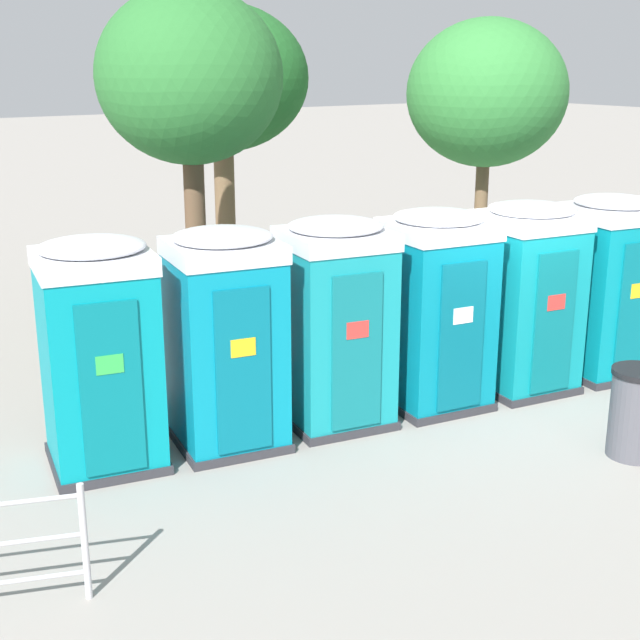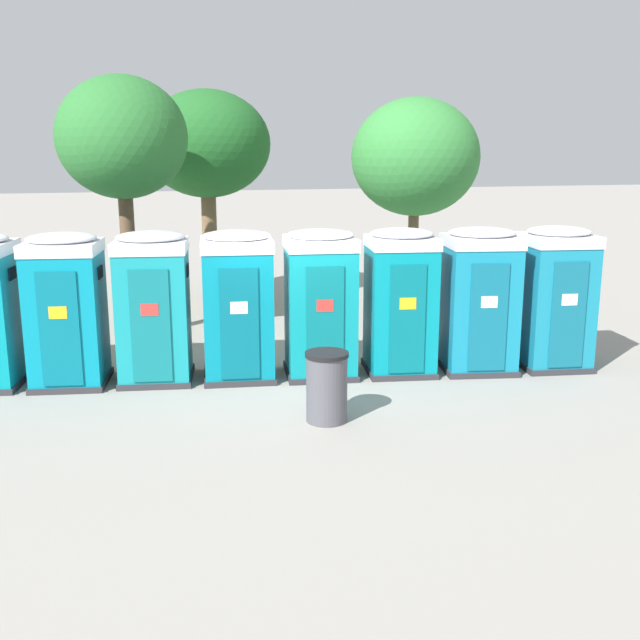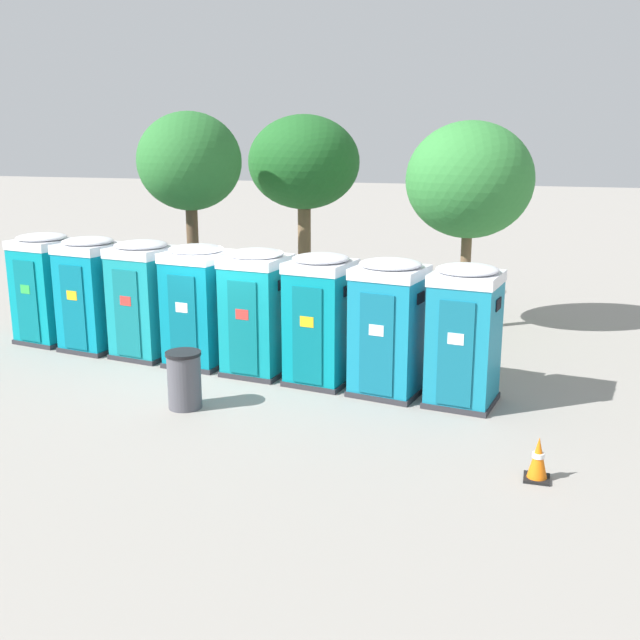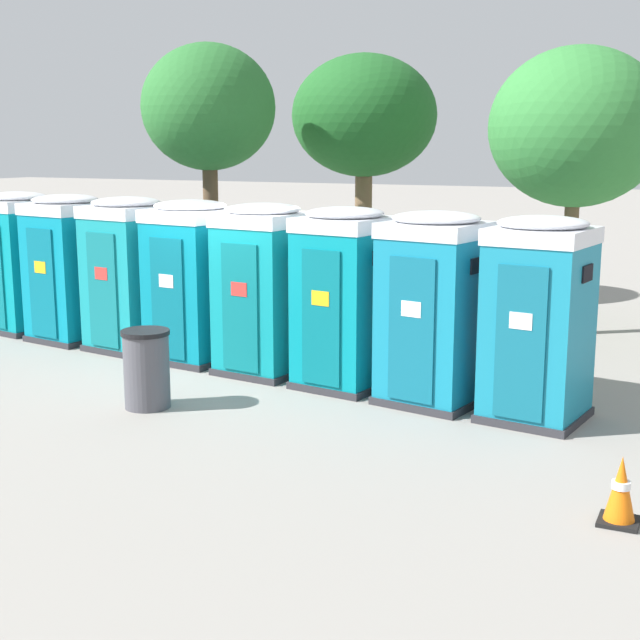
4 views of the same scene
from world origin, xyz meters
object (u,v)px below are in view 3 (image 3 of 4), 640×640
at_px(portapotty_3, 198,305).
at_px(street_tree_2, 304,164).
at_px(portapotty_2, 144,299).
at_px(street_tree_0, 190,163).
at_px(portapotty_1, 91,293).
at_px(portapotty_7, 464,335).
at_px(street_tree_1, 469,181).
at_px(portapotty_4, 257,311).
at_px(portapotty_0, 46,288).
at_px(portapotty_6, 389,327).
at_px(portapotty_5, 321,318).
at_px(traffic_cone, 538,459).
at_px(trash_can, 184,380).

bearing_deg(portapotty_3, street_tree_2, 87.20).
bearing_deg(portapotty_2, street_tree_0, 95.84).
bearing_deg(portapotty_1, portapotty_7, -8.06).
bearing_deg(portapotty_7, street_tree_1, 95.88).
bearing_deg(portapotty_3, portapotty_4, -8.39).
bearing_deg(portapotty_4, street_tree_2, 99.46).
height_order(portapotty_7, street_tree_1, street_tree_1).
relative_size(portapotty_0, portapotty_1, 1.00).
bearing_deg(portapotty_1, street_tree_2, 62.41).
bearing_deg(street_tree_0, portapotty_2, -84.16).
bearing_deg(portapotty_6, portapotty_1, 171.74).
distance_m(portapotty_1, street_tree_0, 4.18).
xyz_separation_m(portapotty_4, portapotty_5, (1.39, -0.20, 0.00)).
distance_m(portapotty_4, traffic_cone, 6.58).
relative_size(portapotty_2, portapotty_3, 1.00).
xyz_separation_m(portapotty_7, street_tree_2, (-5.25, 7.10, 2.65)).
bearing_deg(traffic_cone, portapotty_6, 132.63).
xyz_separation_m(portapotty_5, traffic_cone, (4.14, -3.24, -0.97)).
xyz_separation_m(portapotty_0, traffic_cone, (11.09, -4.27, -0.97)).
distance_m(portapotty_2, portapotty_3, 1.40).
xyz_separation_m(portapotty_1, portapotty_3, (2.78, -0.37, -0.00)).
bearing_deg(portapotty_6, street_tree_2, 119.11).
height_order(portapotty_1, portapotty_7, same).
xyz_separation_m(portapotty_3, street_tree_0, (-1.71, 3.32, 2.75)).
bearing_deg(portapotty_0, portapotty_2, -8.50).
distance_m(portapotty_5, portapotty_6, 1.40).
bearing_deg(portapotty_7, portapotty_3, 171.69).
xyz_separation_m(street_tree_0, trash_can, (2.58, -5.77, -3.52)).
bearing_deg(portapotty_6, portapotty_7, -7.07).
height_order(portapotty_5, portapotty_6, same).
bearing_deg(traffic_cone, street_tree_2, 123.69).
height_order(portapotty_5, traffic_cone, portapotty_5).
bearing_deg(trash_can, traffic_cone, -11.10).
bearing_deg(portapotty_4, traffic_cone, -31.81).
relative_size(portapotty_4, street_tree_0, 0.48).
bearing_deg(portapotty_1, street_tree_1, 28.10).
xyz_separation_m(portapotty_1, portapotty_5, (5.56, -0.77, 0.00)).
relative_size(portapotty_3, traffic_cone, 3.97).
bearing_deg(traffic_cone, portapotty_4, 148.19).
height_order(portapotty_4, portapotty_6, same).
relative_size(portapotty_2, portapotty_5, 1.00).
xyz_separation_m(portapotty_3, street_tree_1, (5.01, 4.53, 2.37)).
bearing_deg(street_tree_0, street_tree_1, 10.22).
bearing_deg(portapotty_2, portapotty_3, -8.95).
height_order(street_tree_1, trash_can, street_tree_1).
height_order(portapotty_6, street_tree_1, street_tree_1).
xyz_separation_m(portapotty_0, street_tree_1, (9.17, 3.90, 2.37)).
xyz_separation_m(portapotty_5, portapotty_7, (2.78, -0.41, -0.00)).
relative_size(portapotty_4, street_tree_1, 0.50).
bearing_deg(portapotty_5, trash_can, -132.86).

